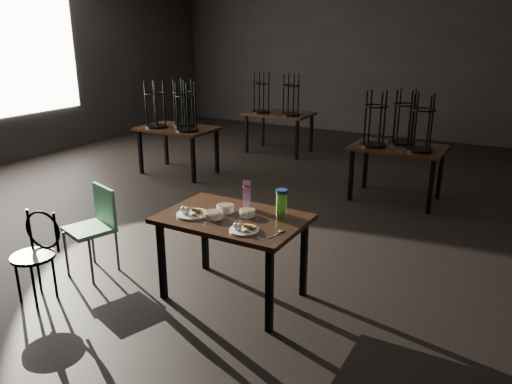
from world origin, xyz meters
The scene contains 15 objects.
room centered at (-0.06, 0.01, 2.33)m, with size 12.00×12.04×3.22m.
main_table centered at (0.79, -1.50, 0.67)m, with size 1.20×0.80×0.75m.
plate_left centered at (0.48, -1.64, 0.77)m, with size 0.27×0.27×0.09m.
plate_right centered at (1.04, -1.72, 0.77)m, with size 0.23×0.23×0.08m.
bowl_near centered at (0.68, -1.43, 0.78)m, with size 0.15×0.15×0.06m.
bowl_far centered at (0.89, -1.42, 0.78)m, with size 0.13×0.13×0.05m.
bowl_big centered at (0.67, -1.61, 0.78)m, with size 0.16×0.16×0.05m.
juice_carton centered at (0.80, -1.27, 0.87)m, with size 0.08×0.08×0.25m.
water_bottle centered at (1.13, -1.26, 0.86)m, with size 0.10×0.10×0.22m.
spoon centered at (1.29, -1.60, 0.75)m, with size 0.06×0.22×0.01m.
bentwood_chair centered at (-0.67, -2.32, 0.46)m, with size 0.39×0.38×0.77m.
school_chair centered at (-0.60, -1.72, 0.51)m, with size 0.49×0.49×0.84m.
bg_table_left centered at (-2.03, 1.39, 0.78)m, with size 1.20×0.80×1.48m.
bg_table_right centered at (1.35, 1.78, 0.78)m, with size 1.20×0.80×1.48m.
bg_table_far centered at (-1.28, 3.44, 0.75)m, with size 1.20×0.80×1.48m.
Camera 1 is at (2.86, -4.79, 2.25)m, focal length 35.00 mm.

